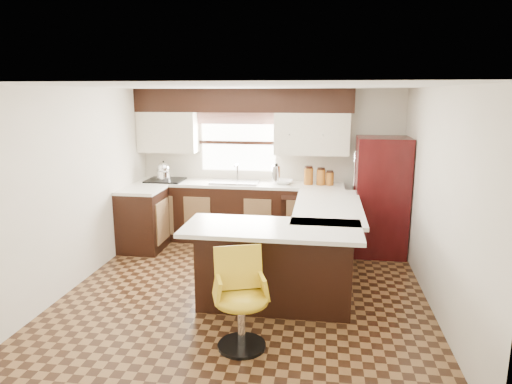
% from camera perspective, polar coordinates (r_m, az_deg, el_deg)
% --- Properties ---
extents(floor, '(4.40, 4.40, 0.00)m').
position_cam_1_polar(floor, '(5.63, -1.21, -12.17)').
color(floor, '#49301A').
rests_on(floor, ground).
extents(ceiling, '(4.40, 4.40, 0.00)m').
position_cam_1_polar(ceiling, '(5.13, -1.33, 13.06)').
color(ceiling, silver).
rests_on(ceiling, wall_back).
extents(wall_back, '(4.40, 0.00, 4.40)m').
position_cam_1_polar(wall_back, '(7.39, 1.65, 3.45)').
color(wall_back, beige).
rests_on(wall_back, floor).
extents(wall_front, '(4.40, 0.00, 4.40)m').
position_cam_1_polar(wall_front, '(3.19, -8.09, -8.52)').
color(wall_front, beige).
rests_on(wall_front, floor).
extents(wall_left, '(0.00, 4.40, 4.40)m').
position_cam_1_polar(wall_left, '(5.97, -21.53, 0.50)').
color(wall_left, beige).
rests_on(wall_left, floor).
extents(wall_right, '(0.00, 4.40, 4.40)m').
position_cam_1_polar(wall_right, '(5.32, 21.63, -0.86)').
color(wall_right, beige).
rests_on(wall_right, floor).
extents(base_cab_back, '(3.30, 0.60, 0.90)m').
position_cam_1_polar(base_cab_back, '(7.32, -2.17, -2.63)').
color(base_cab_back, black).
rests_on(base_cab_back, floor).
extents(base_cab_left, '(0.60, 0.70, 0.90)m').
position_cam_1_polar(base_cab_left, '(7.10, -13.95, -3.47)').
color(base_cab_left, black).
rests_on(base_cab_left, floor).
extents(counter_back, '(3.30, 0.60, 0.04)m').
position_cam_1_polar(counter_back, '(7.22, -2.20, 1.00)').
color(counter_back, silver).
rests_on(counter_back, base_cab_back).
extents(counter_left, '(0.60, 0.70, 0.04)m').
position_cam_1_polar(counter_left, '(6.99, -14.15, 0.26)').
color(counter_left, silver).
rests_on(counter_left, base_cab_left).
extents(soffit, '(3.40, 0.35, 0.36)m').
position_cam_1_polar(soffit, '(7.19, -1.70, 11.37)').
color(soffit, black).
rests_on(soffit, wall_back).
extents(upper_cab_left, '(0.94, 0.35, 0.64)m').
position_cam_1_polar(upper_cab_left, '(7.53, -10.93, 7.38)').
color(upper_cab_left, beige).
rests_on(upper_cab_left, wall_back).
extents(upper_cab_right, '(1.14, 0.35, 0.64)m').
position_cam_1_polar(upper_cab_right, '(7.11, 6.99, 7.24)').
color(upper_cab_right, beige).
rests_on(upper_cab_right, wall_back).
extents(window_pane, '(1.20, 0.02, 0.90)m').
position_cam_1_polar(window_pane, '(7.41, -2.22, 6.19)').
color(window_pane, white).
rests_on(window_pane, wall_back).
extents(valance, '(1.30, 0.06, 0.18)m').
position_cam_1_polar(valance, '(7.34, -2.30, 9.19)').
color(valance, '#D19B93').
rests_on(valance, wall_back).
extents(sink, '(0.75, 0.45, 0.03)m').
position_cam_1_polar(sink, '(7.20, -2.63, 1.27)').
color(sink, '#B2B2B7').
rests_on(sink, counter_back).
extents(dishwasher, '(0.58, 0.03, 0.78)m').
position_cam_1_polar(dishwasher, '(6.94, 5.54, -3.69)').
color(dishwasher, black).
rests_on(dishwasher, floor).
extents(cooktop, '(0.58, 0.50, 0.02)m').
position_cam_1_polar(cooktop, '(7.51, -11.27, 1.47)').
color(cooktop, black).
rests_on(cooktop, counter_back).
extents(peninsula_long, '(0.60, 1.95, 0.90)m').
position_cam_1_polar(peninsula_long, '(5.98, 8.39, -6.19)').
color(peninsula_long, black).
rests_on(peninsula_long, floor).
extents(peninsula_return, '(1.65, 0.60, 0.90)m').
position_cam_1_polar(peninsula_return, '(5.09, 2.31, -9.41)').
color(peninsula_return, black).
rests_on(peninsula_return, floor).
extents(counter_pen_long, '(0.84, 1.95, 0.04)m').
position_cam_1_polar(counter_pen_long, '(5.85, 9.02, -1.81)').
color(counter_pen_long, silver).
rests_on(counter_pen_long, peninsula_long).
extents(counter_pen_return, '(1.89, 0.84, 0.04)m').
position_cam_1_polar(counter_pen_return, '(4.85, 2.01, -4.59)').
color(counter_pen_return, silver).
rests_on(counter_pen_return, peninsula_return).
extents(refrigerator, '(0.74, 0.71, 1.72)m').
position_cam_1_polar(refrigerator, '(6.88, 15.32, -0.53)').
color(refrigerator, black).
rests_on(refrigerator, floor).
extents(bar_chair, '(0.63, 0.63, 0.93)m').
position_cam_1_polar(bar_chair, '(4.29, -1.82, -13.48)').
color(bar_chair, gold).
rests_on(bar_chair, floor).
extents(kettle, '(0.22, 0.22, 0.30)m').
position_cam_1_polar(kettle, '(7.49, -11.47, 2.70)').
color(kettle, silver).
rests_on(kettle, cooktop).
extents(percolator, '(0.14, 0.14, 0.29)m').
position_cam_1_polar(percolator, '(7.10, 2.52, 2.17)').
color(percolator, silver).
rests_on(percolator, counter_back).
extents(mixing_bowl, '(0.29, 0.29, 0.07)m').
position_cam_1_polar(mixing_bowl, '(7.11, 3.57, 1.26)').
color(mixing_bowl, white).
rests_on(mixing_bowl, counter_back).
extents(canister_large, '(0.14, 0.14, 0.26)m').
position_cam_1_polar(canister_large, '(7.09, 6.58, 1.96)').
color(canister_large, '#8F5117').
rests_on(canister_large, counter_back).
extents(canister_med, '(0.14, 0.14, 0.24)m').
position_cam_1_polar(canister_med, '(7.09, 8.12, 1.83)').
color(canister_med, '#8F5117').
rests_on(canister_med, counter_back).
extents(canister_small, '(0.13, 0.13, 0.20)m').
position_cam_1_polar(canister_small, '(7.09, 9.20, 1.64)').
color(canister_small, '#8F5117').
rests_on(canister_small, counter_back).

